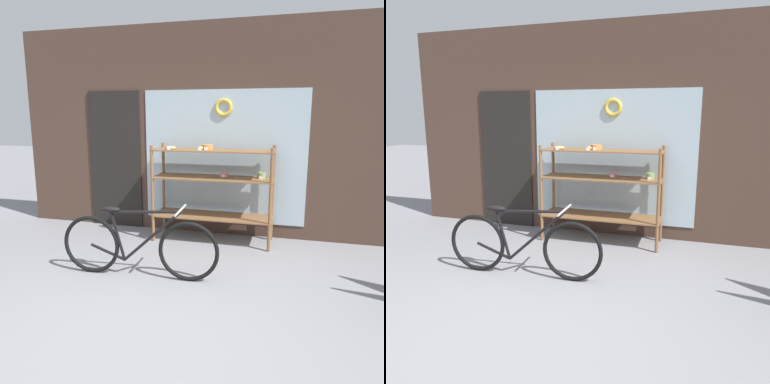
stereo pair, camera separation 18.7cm
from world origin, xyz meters
TOP-DOWN VIEW (x-y plane):
  - ground_plane at (0.00, 0.00)m, footprint 30.00×30.00m
  - storefront_facade at (-0.04, 2.71)m, footprint 6.02×0.13m
  - display_case at (0.13, 2.32)m, footprint 1.65×0.51m
  - bicycle at (-0.40, 0.93)m, footprint 1.77×0.46m

SIDE VIEW (x-z plane):
  - ground_plane at x=0.00m, z-range 0.00..0.00m
  - bicycle at x=-0.40m, z-range -0.04..0.75m
  - display_case at x=0.13m, z-range 0.17..1.52m
  - storefront_facade at x=-0.04m, z-range -0.03..2.99m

